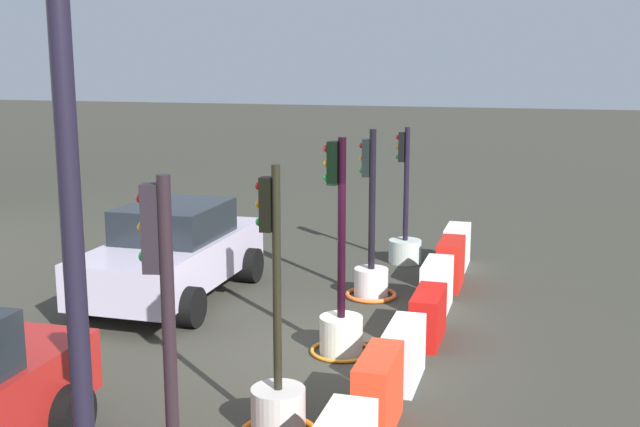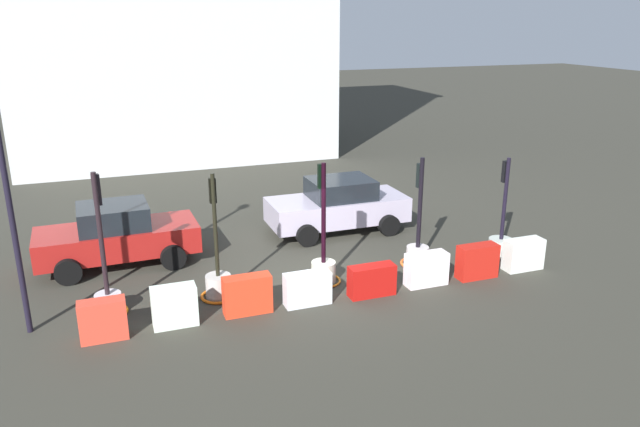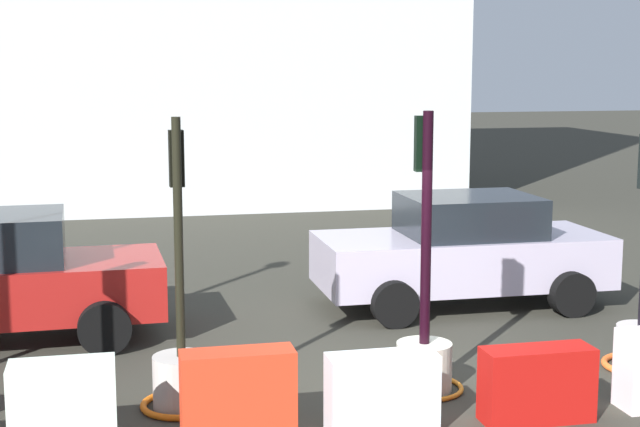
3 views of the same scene
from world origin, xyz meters
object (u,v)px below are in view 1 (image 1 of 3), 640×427
(traffic_light_2, at_px, (341,315))
(car_silver_hatchback, at_px, (173,252))
(construction_barrier_7, at_px, (457,247))
(construction_barrier_6, at_px, (451,263))
(traffic_light_3, at_px, (371,270))
(construction_barrier_5, at_px, (437,286))
(construction_barrier_2, at_px, (378,393))
(street_lamp_post, at_px, (60,39))
(construction_barrier_4, at_px, (428,317))
(traffic_light_1, at_px, (278,398))
(construction_barrier_3, at_px, (404,354))
(traffic_light_4, at_px, (405,238))

(traffic_light_2, bearing_deg, car_silver_hatchback, 62.85)
(construction_barrier_7, bearing_deg, construction_barrier_6, -178.16)
(construction_barrier_6, xyz_separation_m, construction_barrier_7, (1.49, 0.05, -0.03))
(traffic_light_3, xyz_separation_m, car_silver_hatchback, (-1.00, 3.37, 0.34))
(construction_barrier_6, relative_size, construction_barrier_7, 1.00)
(construction_barrier_5, xyz_separation_m, car_silver_hatchback, (-0.57, 4.60, 0.41))
(construction_barrier_5, distance_m, car_silver_hatchback, 4.66)
(construction_barrier_2, xyz_separation_m, street_lamp_post, (-4.65, 0.77, 3.85))
(traffic_light_2, relative_size, construction_barrier_4, 2.72)
(construction_barrier_4, bearing_deg, traffic_light_2, 125.86)
(construction_barrier_4, bearing_deg, car_silver_hatchback, 78.16)
(construction_barrier_7, bearing_deg, traffic_light_1, 172.14)
(construction_barrier_6, bearing_deg, car_silver_hatchback, 113.64)
(car_silver_hatchback, bearing_deg, construction_barrier_4, -101.84)
(traffic_light_2, bearing_deg, construction_barrier_2, -155.44)
(construction_barrier_2, distance_m, construction_barrier_7, 7.58)
(construction_barrier_3, distance_m, street_lamp_post, 7.27)
(traffic_light_3, distance_m, traffic_light_4, 2.60)
(construction_barrier_7, bearing_deg, traffic_light_2, 168.57)
(construction_barrier_2, bearing_deg, construction_barrier_4, -2.37)
(car_silver_hatchback, relative_size, street_lamp_post, 0.65)
(construction_barrier_5, height_order, car_silver_hatchback, car_silver_hatchback)
(construction_barrier_4, distance_m, street_lamp_post, 8.70)
(traffic_light_2, height_order, construction_barrier_2, traffic_light_2)
(traffic_light_4, relative_size, construction_barrier_3, 2.57)
(traffic_light_2, bearing_deg, construction_barrier_4, -54.14)
(traffic_light_2, bearing_deg, traffic_light_4, 0.13)
(construction_barrier_3, relative_size, construction_barrier_6, 1.03)
(traffic_light_1, bearing_deg, traffic_light_2, -0.65)
(construction_barrier_2, height_order, construction_barrier_6, construction_barrier_2)
(construction_barrier_7, bearing_deg, construction_barrier_5, 179.78)
(traffic_light_4, height_order, car_silver_hatchback, traffic_light_4)
(traffic_light_3, distance_m, construction_barrier_5, 1.31)
(street_lamp_post, bearing_deg, car_silver_hatchback, 23.54)
(construction_barrier_4, height_order, street_lamp_post, street_lamp_post)
(traffic_light_3, distance_m, construction_barrier_7, 2.82)
(construction_barrier_2, bearing_deg, street_lamp_post, 170.59)
(construction_barrier_4, bearing_deg, traffic_light_1, 161.52)
(construction_barrier_5, bearing_deg, street_lamp_post, 174.97)
(construction_barrier_3, xyz_separation_m, street_lamp_post, (-6.08, 0.82, 3.91))
(traffic_light_3, height_order, construction_barrier_7, traffic_light_3)
(construction_barrier_6, bearing_deg, traffic_light_2, 163.70)
(construction_barrier_6, bearing_deg, construction_barrier_7, 1.84)
(construction_barrier_4, distance_m, car_silver_hatchback, 4.81)
(construction_barrier_2, relative_size, construction_barrier_7, 1.04)
(traffic_light_4, relative_size, construction_barrier_4, 2.46)
(construction_barrier_4, bearing_deg, construction_barrier_7, 0.89)
(construction_barrier_7, bearing_deg, traffic_light_4, 86.10)
(construction_barrier_4, relative_size, street_lamp_post, 0.17)
(construction_barrier_7, xyz_separation_m, street_lamp_post, (-12.22, 0.83, 3.88))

